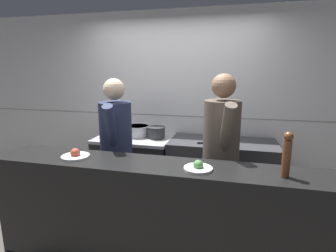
% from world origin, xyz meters
% --- Properties ---
extents(wall_back_tiled, '(8.00, 0.06, 2.60)m').
position_xyz_m(wall_back_tiled, '(0.00, 1.49, 1.30)').
color(wall_back_tiled, white).
rests_on(wall_back_tiled, ground_plane).
extents(oven_range, '(1.02, 0.71, 0.90)m').
position_xyz_m(oven_range, '(-0.51, 1.09, 0.45)').
color(oven_range, '#232326').
rests_on(oven_range, ground_plane).
extents(prep_counter, '(1.34, 0.65, 0.91)m').
position_xyz_m(prep_counter, '(0.68, 1.09, 0.45)').
color(prep_counter, '#38383D').
rests_on(prep_counter, ground_plane).
extents(pass_counter, '(2.93, 0.45, 1.02)m').
position_xyz_m(pass_counter, '(0.17, -0.18, 0.51)').
color(pass_counter, black).
rests_on(pass_counter, ground_plane).
extents(stock_pot, '(0.25, 0.25, 0.23)m').
position_xyz_m(stock_pot, '(-0.83, 1.04, 1.02)').
color(stock_pot, beige).
rests_on(stock_pot, oven_range).
extents(sauce_pot, '(0.32, 0.32, 0.15)m').
position_xyz_m(sauce_pot, '(-0.47, 1.12, 0.98)').
color(sauce_pot, '#B7BABF').
rests_on(sauce_pot, oven_range).
extents(braising_pot, '(0.24, 0.24, 0.16)m').
position_xyz_m(braising_pot, '(-0.20, 1.09, 0.98)').
color(braising_pot, '#2D2D33').
rests_on(braising_pot, oven_range).
extents(mixing_bowl_steel, '(0.29, 0.29, 0.09)m').
position_xyz_m(mixing_bowl_steel, '(0.64, 1.07, 0.96)').
color(mixing_bowl_steel, '#B7BABF').
rests_on(mixing_bowl_steel, prep_counter).
extents(chefs_knife, '(0.34, 0.11, 0.02)m').
position_xyz_m(chefs_knife, '(0.51, 0.94, 0.92)').
color(chefs_knife, '#B7BABF').
rests_on(chefs_knife, prep_counter).
extents(plated_dish_main, '(0.25, 0.25, 0.09)m').
position_xyz_m(plated_dish_main, '(-0.58, -0.19, 1.04)').
color(plated_dish_main, white).
rests_on(plated_dish_main, pass_counter).
extents(plated_dish_appetiser, '(0.23, 0.23, 0.08)m').
position_xyz_m(plated_dish_appetiser, '(0.53, -0.23, 1.04)').
color(plated_dish_appetiser, white).
rests_on(plated_dish_appetiser, pass_counter).
extents(pepper_mill, '(0.07, 0.07, 0.34)m').
position_xyz_m(pepper_mill, '(1.17, -0.22, 1.20)').
color(pepper_mill, brown).
rests_on(pepper_mill, pass_counter).
extents(chef_head_cook, '(0.42, 0.75, 1.71)m').
position_xyz_m(chef_head_cook, '(-0.44, 0.36, 0.95)').
color(chef_head_cook, black).
rests_on(chef_head_cook, ground_plane).
extents(chef_sous, '(0.43, 0.77, 1.76)m').
position_xyz_m(chef_sous, '(0.68, 0.38, 0.98)').
color(chef_sous, black).
rests_on(chef_sous, ground_plane).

